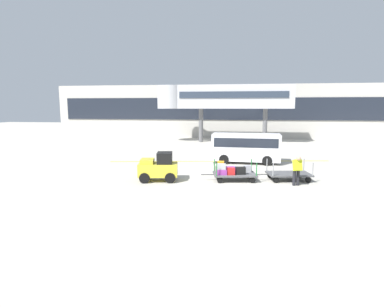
{
  "coord_description": "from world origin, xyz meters",
  "views": [
    {
      "loc": [
        0.35,
        -15.82,
        4.03
      ],
      "look_at": [
        -2.31,
        2.4,
        1.27
      ],
      "focal_mm": 29.29,
      "sensor_mm": 36.0,
      "label": 1
    }
  ],
  "objects_px": {
    "baggage_handler": "(297,169)",
    "shuttle_van": "(246,146)",
    "baggage_cart_middle": "(289,174)",
    "baggage_cart_lead": "(232,171)",
    "baggage_tug": "(159,167)"
  },
  "relations": [
    {
      "from": "baggage_tug",
      "to": "baggage_cart_lead",
      "type": "relative_size",
      "value": 0.73
    },
    {
      "from": "baggage_cart_middle",
      "to": "shuttle_van",
      "type": "xyz_separation_m",
      "value": [
        -2.22,
        5.26,
        0.89
      ]
    },
    {
      "from": "baggage_tug",
      "to": "baggage_handler",
      "type": "height_order",
      "value": "baggage_tug"
    },
    {
      "from": "baggage_tug",
      "to": "baggage_handler",
      "type": "xyz_separation_m",
      "value": [
        7.27,
        -0.03,
        0.11
      ]
    },
    {
      "from": "baggage_cart_middle",
      "to": "shuttle_van",
      "type": "bearing_deg",
      "value": 112.91
    },
    {
      "from": "baggage_cart_middle",
      "to": "baggage_handler",
      "type": "height_order",
      "value": "baggage_handler"
    },
    {
      "from": "baggage_tug",
      "to": "baggage_handler",
      "type": "bearing_deg",
      "value": -0.24
    },
    {
      "from": "baggage_handler",
      "to": "shuttle_van",
      "type": "relative_size",
      "value": 0.32
    },
    {
      "from": "baggage_cart_lead",
      "to": "baggage_cart_middle",
      "type": "bearing_deg",
      "value": 8.98
    },
    {
      "from": "baggage_tug",
      "to": "shuttle_van",
      "type": "xyz_separation_m",
      "value": [
        4.84,
        6.43,
        0.48
      ]
    },
    {
      "from": "baggage_handler",
      "to": "shuttle_van",
      "type": "bearing_deg",
      "value": 110.64
    },
    {
      "from": "baggage_handler",
      "to": "baggage_cart_middle",
      "type": "bearing_deg",
      "value": 99.96
    },
    {
      "from": "baggage_cart_lead",
      "to": "baggage_cart_middle",
      "type": "height_order",
      "value": "same"
    },
    {
      "from": "baggage_tug",
      "to": "baggage_cart_middle",
      "type": "relative_size",
      "value": 0.73
    },
    {
      "from": "baggage_cart_lead",
      "to": "shuttle_van",
      "type": "relative_size",
      "value": 0.63
    }
  ]
}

